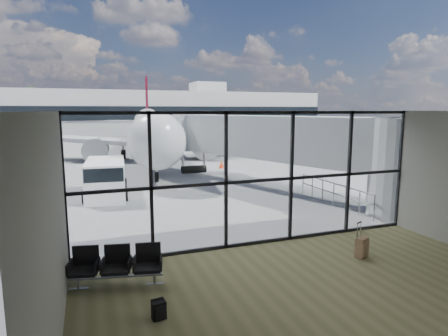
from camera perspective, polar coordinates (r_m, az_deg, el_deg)
ground at (r=51.55m, az=-14.21°, el=3.50°), size 220.00×220.00×0.00m
lounge_shell at (r=8.45m, az=19.73°, el=-4.48°), size 12.02×8.01×4.51m
glass_curtain_wall at (r=12.50m, az=5.44°, el=-1.69°), size 12.10×0.12×4.50m
jet_bridge at (r=20.91m, az=9.21°, el=3.87°), size 8.00×16.50×4.33m
apron_railing at (r=18.61m, az=16.35°, el=-3.33°), size 0.06×5.46×1.11m
far_terminal at (r=73.20m, az=-16.66°, el=8.19°), size 80.00×12.20×11.00m
tree_5 at (r=83.65m, az=-27.18°, el=8.77°), size 6.27×6.27×9.03m
seating_row at (r=10.41m, az=-16.01°, el=-13.81°), size 2.34×1.11×1.04m
backpack at (r=8.81m, az=-9.89°, el=-20.56°), size 0.32×0.30×0.45m
suitcase at (r=12.50m, az=20.27°, el=-11.29°), size 0.48×0.42×1.12m
airliner at (r=37.05m, az=-11.17°, el=5.82°), size 29.42×34.24×8.85m
service_van at (r=20.58m, az=-17.60°, el=-1.50°), size 2.43×4.54×1.91m
belt_loader at (r=35.04m, az=-27.56°, el=1.40°), size 2.46×4.18×1.82m
traffic_cone_a at (r=25.85m, az=-16.26°, el=-1.06°), size 0.36×0.36×0.52m
traffic_cone_c at (r=29.43m, az=-0.40°, el=0.54°), size 0.43×0.43×0.61m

